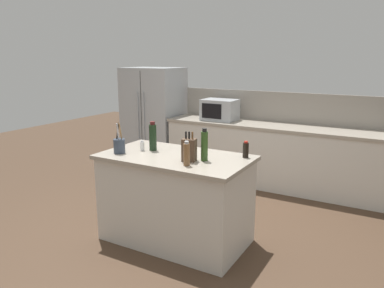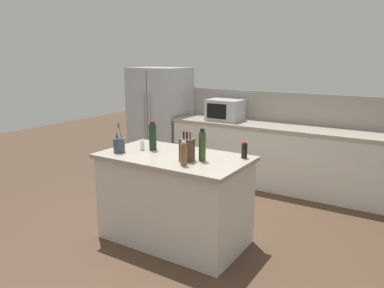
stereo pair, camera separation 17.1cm
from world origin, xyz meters
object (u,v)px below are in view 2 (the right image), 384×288
Objects in this scene: utensil_crock at (119,145)px; soy_sauce_bottle at (244,150)px; salt_shaker at (142,146)px; pepper_grinder at (184,154)px; knife_block at (187,150)px; microwave at (225,110)px; wine_bottle at (153,137)px; refrigerator at (160,117)px; olive_oil_bottle at (202,146)px.

utensil_crock is 1.31m from soy_sauce_bottle.
pepper_grinder reaches higher than salt_shaker.
salt_shaker is (-0.64, 0.10, -0.06)m from knife_block.
utensil_crock is (-0.79, -0.10, -0.03)m from knife_block.
microwave is 4.85× the size of salt_shaker.
utensil_crock is 1.92× the size of soy_sauce_bottle.
microwave is 3.22× the size of soy_sauce_bottle.
wine_bottle is (0.09, 0.07, 0.10)m from salt_shaker.
microwave is at bearing 96.04° from knife_block.
knife_block is 0.15m from pepper_grinder.
soy_sauce_bottle is at bearing 55.57° from pepper_grinder.
knife_block reaches higher than salt_shaker.
salt_shaker is 0.48× the size of pepper_grinder.
utensil_crock reaches higher than salt_shaker.
pepper_grinder is (0.85, -0.05, 0.03)m from utensil_crock.
salt_shaker is 0.66× the size of soy_sauce_bottle.
refrigerator is at bearing 119.03° from knife_block.
olive_oil_bottle is at bearing 11.49° from utensil_crock.
utensil_crock is at bearing 174.43° from knife_block.
microwave is at bearing 93.47° from salt_shaker.
olive_oil_bottle reaches higher than salt_shaker.
refrigerator reaches higher than pepper_grinder.
olive_oil_bottle reaches higher than knife_block.
utensil_crock is 1.00× the size of olive_oil_bottle.
utensil_crock is at bearing -90.28° from microwave.
refrigerator reaches higher than microwave.
pepper_grinder is (0.06, -0.14, -0.00)m from knife_block.
pepper_grinder is (-0.37, -0.54, 0.03)m from soy_sauce_bottle.
refrigerator is at bearing 125.28° from wine_bottle.
wine_bottle is 1.35× the size of pepper_grinder.
refrigerator is at bearing 130.74° from pepper_grinder.
microwave is 2.21m from salt_shaker.
olive_oil_bottle is (0.06, 0.23, 0.04)m from pepper_grinder.
soy_sauce_bottle is (1.07, 0.29, 0.03)m from salt_shaker.
salt_shaker is at bearing 160.77° from pepper_grinder.
microwave is 1.71× the size of wine_bottle.
microwave is 1.85× the size of knife_block.
pepper_grinder is at bearing -3.11° from utensil_crock.
pepper_grinder is (2.15, -2.50, 0.18)m from refrigerator.
pepper_grinder is (0.70, -0.24, 0.06)m from salt_shaker.
pepper_grinder is at bearing -71.15° from microwave.
refrigerator reaches higher than utensil_crock.
knife_block is at bearing -8.89° from salt_shaker.
wine_bottle is at bearing -83.92° from microwave.
pepper_grinder is at bearing -19.23° from salt_shaker.
salt_shaker is at bearing 158.47° from knife_block.
refrigerator reaches higher than salt_shaker.
soy_sauce_bottle is (1.22, 0.49, -0.00)m from utensil_crock.
salt_shaker is 0.15m from wine_bottle.
microwave is at bearing 112.07° from olive_oil_bottle.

